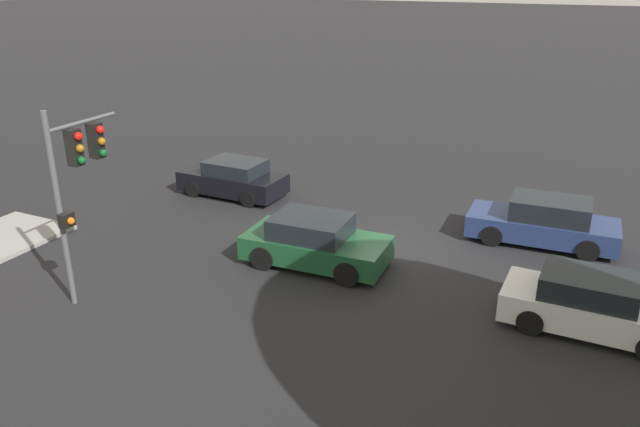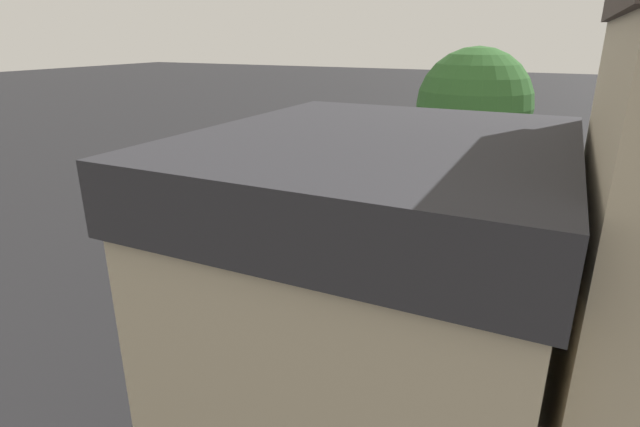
% 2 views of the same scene
% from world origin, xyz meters
% --- Properties ---
extents(ground_plane, '(300.00, 300.00, 0.00)m').
position_xyz_m(ground_plane, '(0.00, 0.00, 0.00)').
color(ground_plane, black).
extents(rowhouse_backdrop, '(7.24, 11.95, 12.18)m').
position_xyz_m(rowhouse_backdrop, '(16.36, 14.23, 5.44)').
color(rowhouse_backdrop, beige).
rests_on(rowhouse_backdrop, ground_plane).
extents(street_tree, '(7.54, 7.54, 10.28)m').
position_xyz_m(street_tree, '(-10.15, 8.38, 6.50)').
color(street_tree, '#4C3823').
rests_on(street_tree, ground_plane).
extents(traffic_signal, '(0.59, 2.36, 4.98)m').
position_xyz_m(traffic_signal, '(6.17, 6.05, 3.42)').
color(traffic_signal, '#515456').
rests_on(traffic_signal, ground_plane).
extents(crossing_car_0, '(3.97, 1.90, 1.37)m').
position_xyz_m(crossing_car_0, '(7.01, -1.92, 0.65)').
color(crossing_car_0, black).
rests_on(crossing_car_0, ground_plane).
extents(crossing_car_1, '(4.52, 2.02, 1.47)m').
position_xyz_m(crossing_car_1, '(-4.06, -2.38, 0.69)').
color(crossing_car_1, navy).
rests_on(crossing_car_1, ground_plane).
extents(crossing_car_2, '(4.20, 2.19, 1.45)m').
position_xyz_m(crossing_car_2, '(1.65, 2.03, 0.69)').
color(crossing_car_2, '#194728').
rests_on(crossing_car_2, ground_plane).
extents(crossing_car_3, '(4.09, 1.84, 1.41)m').
position_xyz_m(crossing_car_3, '(-5.73, 2.38, 0.66)').
color(crossing_car_3, silver).
rests_on(crossing_car_3, ground_plane).
extents(parked_car_0, '(2.03, 3.92, 1.33)m').
position_xyz_m(parked_car_0, '(8.43, 10.93, 0.64)').
color(parked_car_0, '#B7B7BC').
rests_on(parked_car_0, ground_plane).
extents(parked_car_1, '(1.96, 4.25, 1.37)m').
position_xyz_m(parked_car_1, '(8.67, 16.71, 0.65)').
color(parked_car_1, '#B7B7BC').
rests_on(parked_car_1, ground_plane).
extents(fire_hydrant, '(0.22, 0.22, 0.92)m').
position_xyz_m(fire_hydrant, '(8.90, 7.46, 0.49)').
color(fire_hydrant, red).
rests_on(fire_hydrant, ground_plane).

